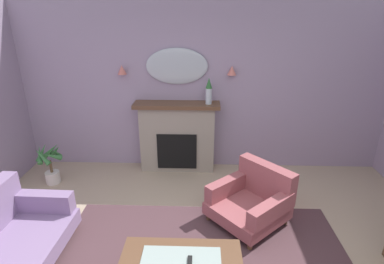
# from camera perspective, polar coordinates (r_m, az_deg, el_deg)

# --- Properties ---
(wall_back) EXTENTS (6.87, 0.10, 2.76)m
(wall_back) POSITION_cam_1_polar(r_m,az_deg,el_deg) (4.96, 2.19, 8.52)
(wall_back) COLOR #9E8CA8
(wall_back) RESTS_ON ground
(fireplace) EXTENTS (1.36, 0.36, 1.16)m
(fireplace) POSITION_cam_1_polar(r_m,az_deg,el_deg) (5.02, -2.75, -1.05)
(fireplace) COLOR gray
(fireplace) RESTS_ON ground
(mantel_vase_centre) EXTENTS (0.10, 0.10, 0.41)m
(mantel_vase_centre) POSITION_cam_1_polar(r_m,az_deg,el_deg) (4.72, 3.16, 7.69)
(mantel_vase_centre) COLOR silver
(mantel_vase_centre) RESTS_ON fireplace
(wall_mirror) EXTENTS (0.96, 0.06, 0.56)m
(wall_mirror) POSITION_cam_1_polar(r_m,az_deg,el_deg) (4.84, -2.86, 12.17)
(wall_mirror) COLOR #B2BCC6
(wall_sconce_left) EXTENTS (0.14, 0.14, 0.14)m
(wall_sconce_left) POSITION_cam_1_polar(r_m,az_deg,el_deg) (4.94, -12.97, 11.27)
(wall_sconce_left) COLOR #D17066
(wall_sconce_right) EXTENTS (0.14, 0.14, 0.14)m
(wall_sconce_right) POSITION_cam_1_polar(r_m,az_deg,el_deg) (4.80, 7.47, 11.34)
(wall_sconce_right) COLOR #D17066
(tv_remote) EXTENTS (0.04, 0.16, 0.02)m
(tv_remote) POSITION_cam_1_polar(r_m,az_deg,el_deg) (2.90, -0.43, -23.32)
(tv_remote) COLOR black
(tv_remote) RESTS_ON coffee_table
(armchair_near_fireplace) EXTENTS (1.14, 1.14, 0.71)m
(armchair_near_fireplace) POSITION_cam_1_polar(r_m,az_deg,el_deg) (4.00, 11.29, -12.15)
(armchair_near_fireplace) COLOR #934C51
(armchair_near_fireplace) RESTS_ON ground
(potted_plant_small_fern) EXTENTS (0.42, 0.42, 0.64)m
(potted_plant_small_fern) POSITION_cam_1_polar(r_m,az_deg,el_deg) (5.17, -24.98, -5.25)
(potted_plant_small_fern) COLOR silver
(potted_plant_small_fern) RESTS_ON ground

